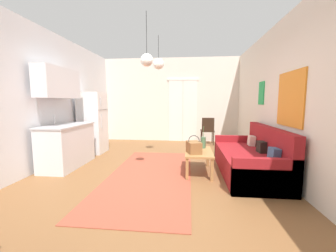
{
  "coord_description": "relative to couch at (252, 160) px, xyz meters",
  "views": [
    {
      "loc": [
        0.65,
        -3.45,
        1.36
      ],
      "look_at": [
        0.17,
        1.21,
        0.82
      ],
      "focal_mm": 22.35,
      "sensor_mm": 36.0,
      "label": 1
    }
  ],
  "objects": [
    {
      "name": "pendant_lamp_far",
      "position": [
        -1.9,
        0.84,
        1.94
      ],
      "size": [
        0.25,
        0.25,
        0.75
      ],
      "color": "black"
    },
    {
      "name": "bamboo_vase",
      "position": [
        -0.9,
        0.23,
        0.26
      ],
      "size": [
        0.1,
        0.1,
        0.45
      ],
      "color": "#47704C",
      "rests_on": "coffee_table"
    },
    {
      "name": "couch",
      "position": [
        0.0,
        0.0,
        0.0
      ],
      "size": [
        0.95,
        2.09,
        0.89
      ],
      "color": "maroon",
      "rests_on": "ground_plane"
    },
    {
      "name": "pendant_lamp_near",
      "position": [
        -1.91,
        -0.43,
        1.78
      ],
      "size": [
        0.21,
        0.21,
        0.89
      ],
      "color": "black"
    },
    {
      "name": "kitchen_counter",
      "position": [
        -3.76,
        0.1,
        0.5
      ],
      "size": [
        0.6,
        1.3,
        2.05
      ],
      "color": "silver",
      "rests_on": "ground_plane"
    },
    {
      "name": "accent_chair",
      "position": [
        -0.6,
        2.68,
        0.21
      ],
      "size": [
        0.43,
        0.41,
        0.86
      ],
      "rotation": [
        0.0,
        0.0,
        3.16
      ],
      "color": "black",
      "rests_on": "ground_plane"
    },
    {
      "name": "wall_left",
      "position": [
        -4.16,
        -0.54,
        1.15
      ],
      "size": [
        0.12,
        7.75,
        2.84
      ],
      "color": "silver",
      "rests_on": "ground_plane"
    },
    {
      "name": "handbag",
      "position": [
        -1.1,
        -0.2,
        0.26
      ],
      "size": [
        0.3,
        0.36,
        0.33
      ],
      "color": "brown",
      "rests_on": "coffee_table"
    },
    {
      "name": "coffee_table",
      "position": [
        -1.0,
        -0.03,
        0.09
      ],
      "size": [
        0.51,
        0.92,
        0.42
      ],
      "color": "#A87542",
      "rests_on": "ground_plane"
    },
    {
      "name": "area_rug",
      "position": [
        -1.89,
        -0.29,
        -0.27
      ],
      "size": [
        1.49,
        3.37,
        0.01
      ],
      "primitive_type": "cube",
      "color": "#9E4733",
      "rests_on": "ground_plane"
    },
    {
      "name": "refrigerator",
      "position": [
        -3.74,
        1.32,
        0.53
      ],
      "size": [
        0.62,
        0.62,
        1.61
      ],
      "color": "white",
      "rests_on": "ground_plane"
    },
    {
      "name": "wall_right",
      "position": [
        0.49,
        -0.54,
        1.15
      ],
      "size": [
        0.12,
        7.75,
        2.84
      ],
      "color": "silver",
      "rests_on": "ground_plane"
    },
    {
      "name": "wall_back",
      "position": [
        -1.82,
        3.28,
        1.13
      ],
      "size": [
        4.75,
        0.13,
        2.84
      ],
      "color": "silver",
      "rests_on": "ground_plane"
    },
    {
      "name": "ground_plane",
      "position": [
        -1.83,
        -0.54,
        -0.32
      ],
      "size": [
        5.15,
        8.15,
        0.1
      ],
      "primitive_type": "cube",
      "color": "brown"
    }
  ]
}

